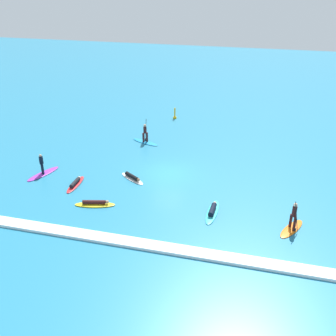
{
  "coord_description": "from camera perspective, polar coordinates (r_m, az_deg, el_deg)",
  "views": [
    {
      "loc": [
        6.98,
        -27.09,
        14.48
      ],
      "look_at": [
        0.0,
        0.0,
        0.5
      ],
      "focal_mm": 42.23,
      "sensor_mm": 36.0,
      "label": 1
    }
  ],
  "objects": [
    {
      "name": "wave_crest",
      "position": [
        23.92,
        -5.66,
        -10.59
      ],
      "size": [
        25.72,
        0.9,
        0.18
      ],
      "primitive_type": "cube",
      "color": "white",
      "rests_on": "ground_plane"
    },
    {
      "name": "surfer_on_yellow_board",
      "position": [
        27.76,
        -10.49,
        -5.08
      ],
      "size": [
        2.89,
        1.4,
        0.39
      ],
      "rotation": [
        0.0,
        0.0,
        0.24
      ],
      "color": "yellow",
      "rests_on": "ground_plane"
    },
    {
      "name": "ground_plane",
      "position": [
        31.5,
        0.0,
        -0.81
      ],
      "size": [
        120.0,
        120.0,
        0.0
      ],
      "primitive_type": "plane",
      "color": "teal",
      "rests_on": "ground"
    },
    {
      "name": "surfer_on_red_board",
      "position": [
        30.59,
        -13.23,
        -2.18
      ],
      "size": [
        0.67,
        2.74,
        0.39
      ],
      "rotation": [
        0.0,
        0.0,
        1.6
      ],
      "color": "red",
      "rests_on": "ground_plane"
    },
    {
      "name": "surfer_on_blue_board",
      "position": [
        37.2,
        -3.31,
        4.32
      ],
      "size": [
        2.99,
        1.83,
        2.23
      ],
      "rotation": [
        0.0,
        0.0,
        2.74
      ],
      "color": "#1E8CD1",
      "rests_on": "ground_plane"
    },
    {
      "name": "marker_buoy",
      "position": [
        43.52,
        0.99,
        7.47
      ],
      "size": [
        0.39,
        0.39,
        1.29
      ],
      "color": "yellow",
      "rests_on": "ground_plane"
    },
    {
      "name": "surfer_on_purple_board",
      "position": [
        32.78,
        -17.64,
        -0.28
      ],
      "size": [
        1.73,
        3.15,
        1.74
      ],
      "rotation": [
        0.0,
        0.0,
        4.38
      ],
      "color": "purple",
      "rests_on": "ground_plane"
    },
    {
      "name": "surfer_on_orange_board",
      "position": [
        25.89,
        17.54,
        -7.55
      ],
      "size": [
        1.85,
        2.62,
        2.14
      ],
      "rotation": [
        0.0,
        0.0,
        4.23
      ],
      "color": "orange",
      "rests_on": "ground_plane"
    },
    {
      "name": "surfer_on_white_board",
      "position": [
        30.73,
        -5.16,
        -1.37
      ],
      "size": [
        2.49,
        1.97,
        0.38
      ],
      "rotation": [
        0.0,
        0.0,
        5.69
      ],
      "color": "white",
      "rests_on": "ground_plane"
    },
    {
      "name": "surfer_on_teal_board",
      "position": [
        26.67,
        6.44,
        -6.12
      ],
      "size": [
        0.81,
        3.1,
        0.44
      ],
      "rotation": [
        0.0,
        0.0,
        1.53
      ],
      "color": "#33C6CC",
      "rests_on": "ground_plane"
    }
  ]
}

